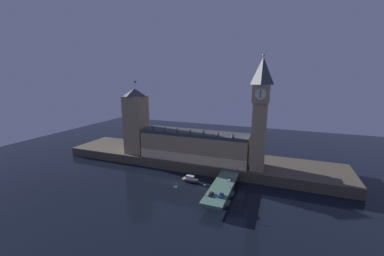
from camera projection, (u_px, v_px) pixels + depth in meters
name	position (u px, v px, depth m)	size (l,w,h in m)	color
ground_plane	(175.00, 183.00, 155.03)	(400.00, 400.00, 0.00)	black
embankment	(196.00, 159.00, 189.80)	(220.00, 42.00, 6.98)	#4C4438
parliament_hall	(194.00, 145.00, 178.34)	(81.89, 20.22, 25.89)	tan
clock_tower	(260.00, 111.00, 151.32)	(10.86, 10.97, 75.51)	tan
victoria_tower	(136.00, 121.00, 191.84)	(15.83, 15.83, 58.71)	tan
bridge	(222.00, 189.00, 138.05)	(12.07, 46.00, 6.15)	#4C7560
car_northbound_trail	(211.00, 194.00, 126.79)	(2.09, 4.69, 1.34)	black
car_southbound_lead	(221.00, 195.00, 125.34)	(2.12, 4.57, 1.52)	navy
car_southbound_trail	(230.00, 179.00, 145.17)	(1.87, 4.06, 1.40)	silver
pedestrian_mid_walk	(230.00, 187.00, 134.04)	(0.38, 0.38, 1.64)	black
street_lamp_near	(205.00, 188.00, 125.39)	(1.34, 0.60, 6.71)	#2D3333
boat_upstream	(190.00, 180.00, 156.31)	(12.14, 4.65, 4.61)	#28282D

